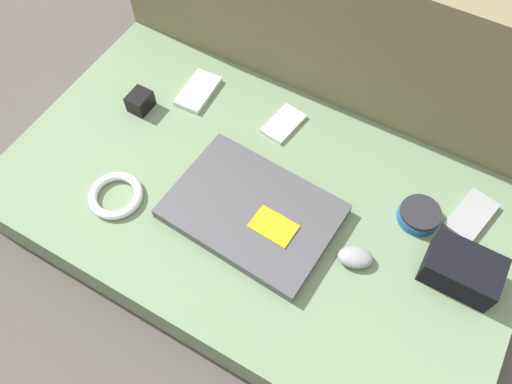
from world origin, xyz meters
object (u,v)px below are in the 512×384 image
Objects in this scene: laptop at (252,211)px; camera_pouch at (462,270)px; phone_black at (198,91)px; phone_small at (471,216)px; phone_silver at (284,124)px; charger_brick at (140,101)px; speaker_puck at (419,215)px; computer_mouse at (355,257)px.

camera_pouch is at bearing 14.55° from laptop.
phone_black is (-0.29, 0.23, -0.01)m from laptop.
phone_small is at bearing 32.73° from laptop.
laptop is at bearing -68.51° from phone_silver.
charger_brick reaches higher than phone_silver.
camera_pouch is at bearing -15.23° from phone_black.
laptop reaches higher than phone_silver.
charger_brick is at bearing -150.77° from phone_silver.
camera_pouch is (0.11, -0.08, 0.02)m from speaker_puck.
phone_silver is (-0.06, 0.24, -0.01)m from laptop.
computer_mouse is at bearing 6.62° from laptop.
phone_small is at bearing 96.31° from camera_pouch.
phone_silver is (-0.36, 0.08, -0.01)m from speaker_puck.
camera_pouch is 0.80m from charger_brick.
charger_brick is (-0.78, -0.10, 0.02)m from phone_small.
camera_pouch is (0.19, 0.07, 0.02)m from computer_mouse.
laptop is 0.40m from charger_brick.
computer_mouse reaches higher than phone_black.
laptop is 2.58× the size of camera_pouch.
laptop is 0.43m from camera_pouch.
camera_pouch reaches higher than charger_brick.
laptop is 2.82× the size of phone_black.
charger_brick is (-0.32, -0.12, 0.02)m from phone_silver.
phone_black is at bearing 145.08° from laptop.
speaker_puck is (0.31, 0.16, 0.00)m from laptop.
camera_pouch is (0.02, -0.14, 0.03)m from phone_small.
computer_mouse is 0.66× the size of phone_black.
phone_small is 0.96× the size of camera_pouch.
phone_small is at bearing -3.77° from phone_black.
phone_black and phone_small have the same top height.
laptop is 0.35m from speaker_puck.
charger_brick is at bearing -134.76° from phone_black.
laptop reaches higher than phone_black.
camera_pouch is (0.47, -0.16, 0.03)m from phone_silver.
phone_silver is at bearing 0.66° from phone_black.
computer_mouse is 0.17m from speaker_puck.
phone_silver is 0.88× the size of phone_black.
phone_small is 0.15m from camera_pouch.
charger_brick is (-0.80, 0.04, -0.01)m from camera_pouch.
phone_silver is 0.84× the size of phone_small.
phone_small is 2.37× the size of charger_brick.
charger_brick is (-0.09, -0.11, 0.01)m from phone_black.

